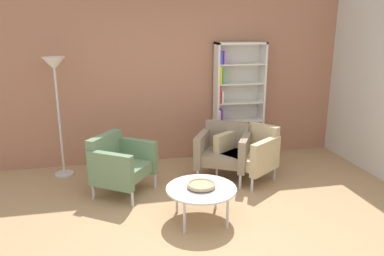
{
  "coord_description": "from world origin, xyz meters",
  "views": [
    {
      "loc": [
        -0.94,
        -3.52,
        2.19
      ],
      "look_at": [
        -0.01,
        0.84,
        0.95
      ],
      "focal_mm": 35.43,
      "sensor_mm": 36.0,
      "label": 1
    }
  ],
  "objects_px": {
    "bookshelf_tall": "(235,104)",
    "coffee_table_low": "(201,190)",
    "armchair_spare_guest": "(224,150)",
    "decorative_bowl": "(201,185)",
    "armchair_near_window": "(120,163)",
    "armchair_by_bookshelf": "(249,151)",
    "floor_lamp_torchiere": "(55,78)"
  },
  "relations": [
    {
      "from": "coffee_table_low",
      "to": "decorative_bowl",
      "type": "bearing_deg",
      "value": 100.62
    },
    {
      "from": "armchair_spare_guest",
      "to": "armchair_near_window",
      "type": "bearing_deg",
      "value": -143.16
    },
    {
      "from": "bookshelf_tall",
      "to": "floor_lamp_torchiere",
      "type": "xyz_separation_m",
      "value": [
        -2.71,
        -0.21,
        0.53
      ]
    },
    {
      "from": "bookshelf_tall",
      "to": "armchair_spare_guest",
      "type": "distance_m",
      "value": 1.02
    },
    {
      "from": "armchair_near_window",
      "to": "armchair_by_bookshelf",
      "type": "xyz_separation_m",
      "value": [
        1.83,
        0.09,
        0.0
      ]
    },
    {
      "from": "coffee_table_low",
      "to": "floor_lamp_torchiere",
      "type": "xyz_separation_m",
      "value": [
        -1.69,
        1.74,
        1.08
      ]
    },
    {
      "from": "armchair_spare_guest",
      "to": "armchair_by_bookshelf",
      "type": "bearing_deg",
      "value": 5.49
    },
    {
      "from": "bookshelf_tall",
      "to": "coffee_table_low",
      "type": "distance_m",
      "value": 2.28
    },
    {
      "from": "armchair_near_window",
      "to": "armchair_by_bookshelf",
      "type": "distance_m",
      "value": 1.83
    },
    {
      "from": "armchair_by_bookshelf",
      "to": "floor_lamp_torchiere",
      "type": "relative_size",
      "value": 0.54
    },
    {
      "from": "armchair_spare_guest",
      "to": "floor_lamp_torchiere",
      "type": "height_order",
      "value": "floor_lamp_torchiere"
    },
    {
      "from": "decorative_bowl",
      "to": "armchair_spare_guest",
      "type": "height_order",
      "value": "armchair_spare_guest"
    },
    {
      "from": "coffee_table_low",
      "to": "floor_lamp_torchiere",
      "type": "relative_size",
      "value": 0.46
    },
    {
      "from": "decorative_bowl",
      "to": "bookshelf_tall",
      "type": "bearing_deg",
      "value": 62.32
    },
    {
      "from": "decorative_bowl",
      "to": "floor_lamp_torchiere",
      "type": "height_order",
      "value": "floor_lamp_torchiere"
    },
    {
      "from": "armchair_spare_guest",
      "to": "floor_lamp_torchiere",
      "type": "bearing_deg",
      "value": -165.79
    },
    {
      "from": "floor_lamp_torchiere",
      "to": "armchair_near_window",
      "type": "bearing_deg",
      "value": -44.51
    },
    {
      "from": "bookshelf_tall",
      "to": "armchair_by_bookshelf",
      "type": "xyz_separation_m",
      "value": [
        -0.07,
        -0.92,
        -0.51
      ]
    },
    {
      "from": "decorative_bowl",
      "to": "armchair_near_window",
      "type": "height_order",
      "value": "armchair_near_window"
    },
    {
      "from": "armchair_spare_guest",
      "to": "armchair_by_bookshelf",
      "type": "height_order",
      "value": "same"
    },
    {
      "from": "decorative_bowl",
      "to": "coffee_table_low",
      "type": "bearing_deg",
      "value": -79.38
    },
    {
      "from": "bookshelf_tall",
      "to": "armchair_spare_guest",
      "type": "relative_size",
      "value": 2.05
    },
    {
      "from": "decorative_bowl",
      "to": "armchair_spare_guest",
      "type": "bearing_deg",
      "value": 62.13
    },
    {
      "from": "armchair_spare_guest",
      "to": "decorative_bowl",
      "type": "bearing_deg",
      "value": -89.85
    },
    {
      "from": "armchair_near_window",
      "to": "decorative_bowl",
      "type": "bearing_deg",
      "value": -102.62
    },
    {
      "from": "bookshelf_tall",
      "to": "floor_lamp_torchiere",
      "type": "height_order",
      "value": "bookshelf_tall"
    },
    {
      "from": "armchair_by_bookshelf",
      "to": "bookshelf_tall",
      "type": "bearing_deg",
      "value": 139.62
    },
    {
      "from": "floor_lamp_torchiere",
      "to": "coffee_table_low",
      "type": "bearing_deg",
      "value": -45.95
    },
    {
      "from": "bookshelf_tall",
      "to": "floor_lamp_torchiere",
      "type": "relative_size",
      "value": 1.09
    },
    {
      "from": "bookshelf_tall",
      "to": "coffee_table_low",
      "type": "xyz_separation_m",
      "value": [
        -1.03,
        -1.96,
        -0.55
      ]
    },
    {
      "from": "armchair_near_window",
      "to": "armchair_spare_guest",
      "type": "bearing_deg",
      "value": -46.57
    },
    {
      "from": "bookshelf_tall",
      "to": "armchair_near_window",
      "type": "height_order",
      "value": "bookshelf_tall"
    }
  ]
}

